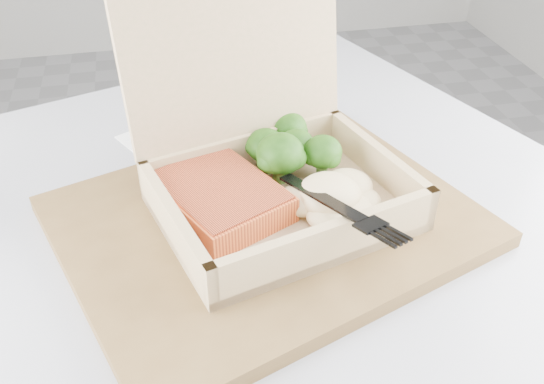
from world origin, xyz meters
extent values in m
cube|color=#9DA0A6|center=(0.40, -0.39, 0.73)|extent=(1.06, 1.06, 0.03)
cube|color=brown|center=(0.44, -0.34, 0.75)|extent=(0.47, 0.42, 0.02)
cube|color=tan|center=(0.45, -0.34, 0.76)|extent=(0.27, 0.23, 0.01)
cube|color=tan|center=(0.35, -0.37, 0.78)|extent=(0.06, 0.18, 0.05)
cube|color=tan|center=(0.56, -0.32, 0.78)|extent=(0.06, 0.18, 0.05)
cube|color=tan|center=(0.48, -0.43, 0.78)|extent=(0.23, 0.07, 0.05)
cube|color=tan|center=(0.43, -0.26, 0.78)|extent=(0.23, 0.07, 0.05)
cube|color=tan|center=(0.43, -0.25, 0.89)|extent=(0.23, 0.10, 0.18)
cube|color=orange|center=(0.39, -0.34, 0.78)|extent=(0.14, 0.16, 0.03)
ellipsoid|color=beige|center=(0.50, -0.36, 0.79)|extent=(0.10, 0.09, 0.03)
cube|color=black|center=(0.46, -0.32, 0.80)|extent=(0.05, 0.12, 0.03)
cube|color=black|center=(0.49, -0.41, 0.80)|extent=(0.04, 0.06, 0.01)
cube|color=white|center=(0.36, -0.17, 0.74)|extent=(0.13, 0.16, 0.00)
camera|label=1|loc=(0.34, -0.81, 1.13)|focal=40.00mm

